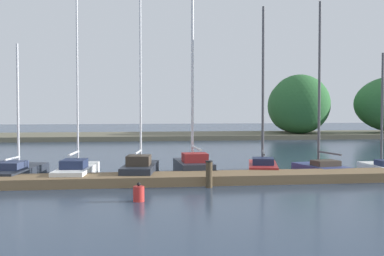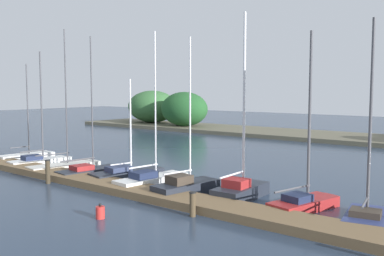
{
  "view_description": "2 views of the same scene",
  "coord_description": "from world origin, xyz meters",
  "px_view_note": "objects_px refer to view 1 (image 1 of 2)",
  "views": [
    {
      "loc": [
        1.62,
        -5.46,
        2.9
      ],
      "look_at": [
        4.45,
        14.89,
        2.03
      ],
      "focal_mm": 48.87,
      "sensor_mm": 36.0,
      "label": 1
    },
    {
      "loc": [
        14.95,
        -0.14,
        4.89
      ],
      "look_at": [
        2.31,
        15.78,
        3.06
      ],
      "focal_mm": 41.0,
      "sensor_mm": 36.0,
      "label": 2
    }
  ],
  "objects_px": {
    "sailboat_5": "(77,170)",
    "sailboat_9": "(320,164)",
    "sailboat_8": "(263,164)",
    "sailboat_6": "(140,169)",
    "mooring_piling_2": "(209,174)",
    "sailboat_7": "(193,163)",
    "sailboat_4": "(17,171)",
    "channel_buoy_0": "(139,194)",
    "sailboat_10": "(383,166)"
  },
  "relations": [
    {
      "from": "sailboat_5",
      "to": "sailboat_9",
      "type": "bearing_deg",
      "value": -80.57
    },
    {
      "from": "sailboat_8",
      "to": "sailboat_9",
      "type": "relative_size",
      "value": 0.97
    },
    {
      "from": "sailboat_6",
      "to": "sailboat_8",
      "type": "relative_size",
      "value": 1.01
    },
    {
      "from": "sailboat_9",
      "to": "mooring_piling_2",
      "type": "xyz_separation_m",
      "value": [
        -5.46,
        -3.35,
        0.08
      ]
    },
    {
      "from": "sailboat_6",
      "to": "sailboat_7",
      "type": "bearing_deg",
      "value": -55.39
    },
    {
      "from": "sailboat_4",
      "to": "sailboat_6",
      "type": "relative_size",
      "value": 0.75
    },
    {
      "from": "sailboat_4",
      "to": "sailboat_6",
      "type": "distance_m",
      "value": 4.99
    },
    {
      "from": "sailboat_8",
      "to": "mooring_piling_2",
      "type": "height_order",
      "value": "sailboat_8"
    },
    {
      "from": "sailboat_7",
      "to": "mooring_piling_2",
      "type": "height_order",
      "value": "sailboat_7"
    },
    {
      "from": "sailboat_7",
      "to": "channel_buoy_0",
      "type": "relative_size",
      "value": 14.1
    },
    {
      "from": "sailboat_7",
      "to": "mooring_piling_2",
      "type": "distance_m",
      "value": 3.63
    },
    {
      "from": "mooring_piling_2",
      "to": "channel_buoy_0",
      "type": "xyz_separation_m",
      "value": [
        -2.58,
        -2.36,
        -0.24
      ]
    },
    {
      "from": "sailboat_7",
      "to": "sailboat_10",
      "type": "distance_m",
      "value": 8.26
    },
    {
      "from": "sailboat_10",
      "to": "sailboat_5",
      "type": "bearing_deg",
      "value": 92.32
    },
    {
      "from": "sailboat_4",
      "to": "sailboat_10",
      "type": "distance_m",
      "value": 15.41
    },
    {
      "from": "sailboat_4",
      "to": "sailboat_5",
      "type": "height_order",
      "value": "sailboat_5"
    },
    {
      "from": "sailboat_4",
      "to": "mooring_piling_2",
      "type": "distance_m",
      "value": 8.03
    },
    {
      "from": "sailboat_10",
      "to": "channel_buoy_0",
      "type": "relative_size",
      "value": 8.91
    },
    {
      "from": "sailboat_6",
      "to": "sailboat_10",
      "type": "xyz_separation_m",
      "value": [
        10.49,
        0.43,
        -0.1
      ]
    },
    {
      "from": "sailboat_10",
      "to": "channel_buoy_0",
      "type": "xyz_separation_m",
      "value": [
        -10.74,
        -5.37,
        -0.06
      ]
    },
    {
      "from": "sailboat_5",
      "to": "sailboat_7",
      "type": "bearing_deg",
      "value": -74.28
    },
    {
      "from": "sailboat_9",
      "to": "mooring_piling_2",
      "type": "height_order",
      "value": "sailboat_9"
    },
    {
      "from": "sailboat_5",
      "to": "sailboat_6",
      "type": "height_order",
      "value": "sailboat_5"
    },
    {
      "from": "sailboat_8",
      "to": "sailboat_4",
      "type": "bearing_deg",
      "value": 104.81
    },
    {
      "from": "sailboat_4",
      "to": "sailboat_8",
      "type": "distance_m",
      "value": 10.21
    },
    {
      "from": "sailboat_7",
      "to": "sailboat_10",
      "type": "relative_size",
      "value": 1.58
    },
    {
      "from": "sailboat_4",
      "to": "sailboat_9",
      "type": "bearing_deg",
      "value": -78.42
    },
    {
      "from": "sailboat_9",
      "to": "sailboat_10",
      "type": "bearing_deg",
      "value": -107.87
    },
    {
      "from": "sailboat_5",
      "to": "mooring_piling_2",
      "type": "distance_m",
      "value": 5.62
    },
    {
      "from": "sailboat_10",
      "to": "mooring_piling_2",
      "type": "height_order",
      "value": "sailboat_10"
    },
    {
      "from": "sailboat_6",
      "to": "sailboat_9",
      "type": "bearing_deg",
      "value": -74.7
    },
    {
      "from": "sailboat_6",
      "to": "channel_buoy_0",
      "type": "bearing_deg",
      "value": -173.29
    },
    {
      "from": "sailboat_6",
      "to": "sailboat_9",
      "type": "xyz_separation_m",
      "value": [
        7.79,
        0.78,
        -0.0
      ]
    },
    {
      "from": "sailboat_5",
      "to": "sailboat_9",
      "type": "distance_m",
      "value": 10.29
    },
    {
      "from": "sailboat_5",
      "to": "sailboat_8",
      "type": "height_order",
      "value": "sailboat_5"
    },
    {
      "from": "sailboat_6",
      "to": "mooring_piling_2",
      "type": "relative_size",
      "value": 7.53
    },
    {
      "from": "sailboat_4",
      "to": "sailboat_9",
      "type": "relative_size",
      "value": 0.73
    },
    {
      "from": "sailboat_8",
      "to": "channel_buoy_0",
      "type": "bearing_deg",
      "value": 151.12
    },
    {
      "from": "sailboat_4",
      "to": "sailboat_5",
      "type": "bearing_deg",
      "value": -91.44
    },
    {
      "from": "sailboat_8",
      "to": "sailboat_10",
      "type": "relative_size",
      "value": 1.38
    },
    {
      "from": "sailboat_4",
      "to": "channel_buoy_0",
      "type": "distance_m",
      "value": 7.46
    },
    {
      "from": "sailboat_4",
      "to": "sailboat_7",
      "type": "relative_size",
      "value": 0.66
    },
    {
      "from": "sailboat_10",
      "to": "channel_buoy_0",
      "type": "distance_m",
      "value": 12.01
    },
    {
      "from": "sailboat_5",
      "to": "sailboat_10",
      "type": "relative_size",
      "value": 1.48
    },
    {
      "from": "sailboat_9",
      "to": "sailboat_10",
      "type": "xyz_separation_m",
      "value": [
        2.7,
        -0.35,
        -0.1
      ]
    },
    {
      "from": "mooring_piling_2",
      "to": "sailboat_10",
      "type": "bearing_deg",
      "value": 20.2
    },
    {
      "from": "sailboat_10",
      "to": "mooring_piling_2",
      "type": "distance_m",
      "value": 8.7
    },
    {
      "from": "channel_buoy_0",
      "to": "sailboat_10",
      "type": "bearing_deg",
      "value": 26.55
    },
    {
      "from": "sailboat_4",
      "to": "sailboat_9",
      "type": "xyz_separation_m",
      "value": [
        12.7,
        -0.11,
        0.1
      ]
    },
    {
      "from": "sailboat_8",
      "to": "sailboat_10",
      "type": "bearing_deg",
      "value": -82.57
    }
  ]
}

